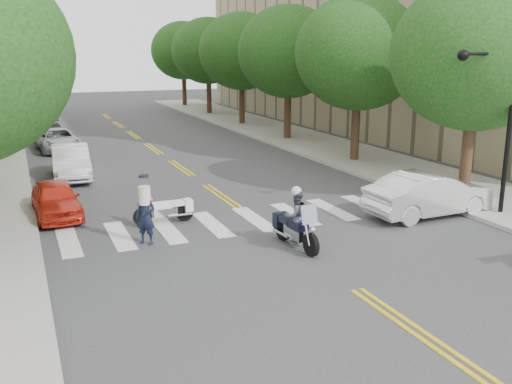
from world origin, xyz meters
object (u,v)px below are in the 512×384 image
officer_standing (146,217)px  motorcycle_parked (169,209)px  motorcycle_police (295,220)px  convertible (430,194)px

officer_standing → motorcycle_parked: bearing=99.3°
motorcycle_parked → officer_standing: officer_standing is taller
motorcycle_police → officer_standing: (-4.03, 1.97, 0.03)m
officer_standing → motorcycle_police: bearing=15.6°
motorcycle_parked → officer_standing: 2.25m
motorcycle_police → convertible: size_ratio=0.48×
motorcycle_parked → convertible: size_ratio=0.44×
motorcycle_police → convertible: 5.93m
motorcycle_police → convertible: bearing=-173.6°
motorcycle_parked → convertible: bearing=-109.5°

